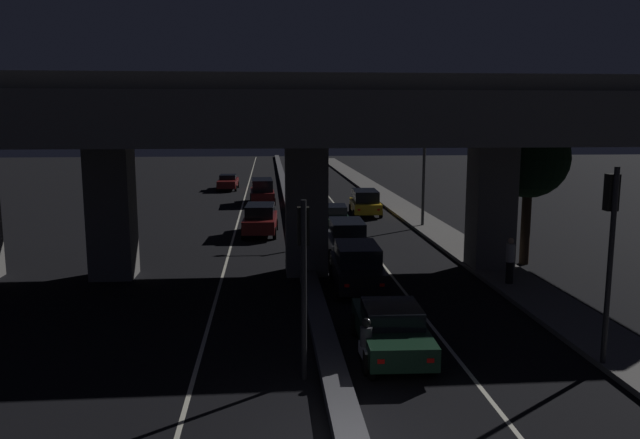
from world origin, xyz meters
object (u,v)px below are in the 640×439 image
Objects in this scene: car_dark_green_lead at (391,328)px; car_grey_third at (347,238)px; traffic_light_left_of_median at (303,257)px; traffic_light_right_of_median at (610,233)px; motorcycle_white_filtering_near at (366,349)px; car_taxi_yellow_fifth at (365,202)px; car_black_second at (357,266)px; car_dark_red_second_oncoming at (262,191)px; car_dark_red_lead_oncoming at (260,219)px; car_dark_red_third_oncoming at (228,182)px; car_dark_green_fourth at (333,218)px; street_lamp at (418,152)px; pedestrian_on_sidewalk at (510,260)px.

car_dark_green_lead is 12.51m from car_grey_third.
traffic_light_left_of_median is 7.95m from traffic_light_right_of_median.
motorcycle_white_filtering_near is (-6.28, 0.28, -3.03)m from traffic_light_right_of_median.
car_taxi_yellow_fifth is 2.31× the size of motorcycle_white_filtering_near.
car_dark_green_lead is 6.76m from car_black_second.
car_dark_green_lead is at bearing -178.73° from car_black_second.
car_dark_red_second_oncoming is 33.38m from motorcycle_white_filtering_near.
car_taxi_yellow_fifth is at bearing 77.84° from traffic_light_left_of_median.
car_dark_red_lead_oncoming is 23.56m from car_dark_red_third_oncoming.
car_dark_red_second_oncoming is at bearing 8.79° from car_dark_green_lead.
car_dark_red_third_oncoming is 2.66× the size of motorcycle_white_filtering_near.
traffic_light_left_of_median is at bearing 174.56° from car_dark_green_fourth.
traffic_light_right_of_median is at bearing -0.06° from traffic_light_left_of_median.
car_dark_red_lead_oncoming reaches higher than car_taxi_yellow_fifth.
motorcycle_white_filtering_near is at bearing 11.34° from car_dark_red_lead_oncoming.
traffic_light_left_of_median reaches higher than car_black_second.
car_black_second reaches higher than car_dark_red_third_oncoming.
street_lamp is 15.57m from car_dark_red_second_oncoming.
pedestrian_on_sidewalk reaches higher than car_dark_green_lead.
car_dark_red_lead_oncoming is at bearing 136.05° from car_taxi_yellow_fifth.
traffic_light_right_of_median is at bearing -145.46° from car_black_second.
car_taxi_yellow_fifth is 19.20m from pedestrian_on_sidewalk.
car_taxi_yellow_fifth reaches higher than car_dark_green_lead.
pedestrian_on_sidewalk is (2.74, -19.00, 0.19)m from car_taxi_yellow_fifth.
pedestrian_on_sidewalk is (5.99, -0.28, 0.18)m from car_black_second.
traffic_light_left_of_median is 1.05× the size of car_black_second.
car_taxi_yellow_fifth is (2.92, 12.98, -0.01)m from car_grey_third.
car_dark_red_lead_oncoming is (-3.87, 11.93, -0.00)m from car_black_second.
car_grey_third is at bearing 109.85° from traffic_light_right_of_median.
traffic_light_right_of_median is at bearing 27.49° from car_dark_red_lead_oncoming.
car_dark_red_second_oncoming is (-4.21, 12.67, 0.21)m from car_dark_green_fourth.
motorcycle_white_filtering_near is (-1.23, -13.70, -0.30)m from car_grey_third.
car_dark_green_lead is 1.11× the size of car_taxi_yellow_fifth.
car_dark_red_second_oncoming is (-9.23, 33.52, -2.64)m from traffic_light_right_of_median.
traffic_light_right_of_median is at bearing -163.95° from car_dark_green_fourth.
car_black_second is 12.62m from car_dark_green_fourth.
car_dark_green_lead is 1.05× the size of car_black_second.
traffic_light_left_of_median is 0.99× the size of car_dark_green_lead.
motorcycle_white_filtering_near is at bearing 145.25° from car_dark_green_lead.
car_dark_red_third_oncoming is (-12.66, 21.86, -3.87)m from street_lamp.
car_dark_red_lead_oncoming is 20.11m from motorcycle_white_filtering_near.
traffic_light_left_of_median reaches higher than car_dark_green_fourth.
car_grey_third reaches higher than car_taxi_yellow_fifth.
car_dark_green_lead is 1.03× the size of car_dark_red_lead_oncoming.
car_dark_red_second_oncoming is at bearing 2.27° from motorcycle_white_filtering_near.
traffic_light_left_of_median reaches higher than car_dark_red_lead_oncoming.
street_lamp reaches higher than car_grey_third.
car_dark_red_second_oncoming is (-3.86, 25.29, 0.10)m from car_black_second.
car_taxi_yellow_fifth is at bearing -11.36° from car_grey_third.
car_dark_green_lead is at bearing -132.83° from pedestrian_on_sidewalk.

